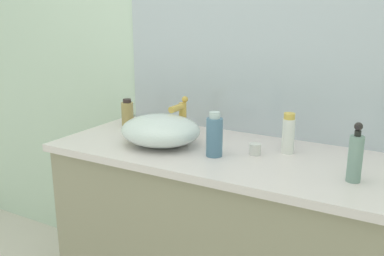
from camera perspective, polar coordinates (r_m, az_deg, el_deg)
bathroom_wall_rear at (r=1.93m, az=7.50°, el=13.12°), size 6.00×0.06×2.60m
vanity_counter at (r=1.86m, az=3.90°, el=-15.30°), size 1.38×0.59×0.84m
wall_mirror_panel at (r=1.88m, az=8.46°, el=15.06°), size 1.28×0.01×1.06m
sink_basin at (r=1.75m, az=-4.24°, el=-0.30°), size 0.33×0.30×0.12m
faucet at (r=1.88m, az=-1.45°, el=1.92°), size 0.03×0.13×0.17m
soap_dispenser at (r=1.45m, az=21.07°, el=-3.57°), size 0.05×0.05×0.20m
lotion_bottle at (r=2.07m, az=-8.65°, el=1.98°), size 0.06×0.06×0.13m
perfume_bottle at (r=1.60m, az=3.03°, el=-1.06°), size 0.06×0.06×0.17m
spray_can at (r=1.68m, az=12.80°, el=-0.75°), size 0.05×0.05×0.16m
candle_jar at (r=1.65m, az=8.45°, el=-2.83°), size 0.04×0.04×0.04m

